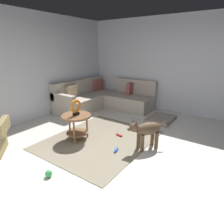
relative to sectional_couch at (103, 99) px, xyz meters
name	(u,v)px	position (x,y,z in m)	size (l,w,h in m)	color
ground_plane	(125,155)	(-1.99, -2.01, -0.34)	(6.00, 6.00, 0.10)	silver
wall_back	(23,69)	(-1.99, 0.93, 1.06)	(6.00, 0.12, 2.70)	silver
wall_right	(180,66)	(0.95, -2.01, 1.06)	(0.12, 6.00, 2.70)	silver
area_rug	(100,139)	(-1.84, -1.31, -0.29)	(2.30, 1.90, 0.01)	gray
sectional_couch	(103,99)	(0.00, 0.00, 0.00)	(2.20, 2.25, 0.88)	#B2A899
side_table	(77,121)	(-2.09, -0.91, 0.12)	(0.60, 0.60, 0.54)	brown
torus_sculpture	(76,107)	(-2.09, -0.91, 0.42)	(0.28, 0.08, 0.33)	black
dog_bed_mat	(161,119)	(-0.01, -1.93, -0.25)	(0.80, 0.60, 0.09)	gray
dog	(146,130)	(-1.64, -2.25, 0.09)	(0.74, 0.51, 0.63)	brown
dog_toy_ball	(49,174)	(-3.24, -1.45, -0.24)	(0.11, 0.11, 0.11)	green
dog_toy_rope	(119,135)	(-1.47, -1.55, -0.27)	(0.05, 0.05, 0.16)	red
dog_toy_bone	(116,150)	(-2.05, -1.86, -0.26)	(0.18, 0.06, 0.06)	blue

